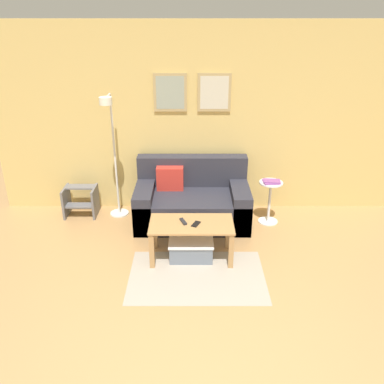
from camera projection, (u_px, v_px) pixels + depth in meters
name	position (u px, v px, depth m)	size (l,w,h in m)	color
wall_back	(200.00, 120.00, 5.49)	(5.60, 0.09, 2.55)	#D6B76B
area_rug	(197.00, 276.00, 4.41)	(1.47, 0.97, 0.01)	#A39989
couch	(192.00, 201.00, 5.49)	(1.50, 0.87, 0.83)	#2D2D38
coffee_table	(192.00, 230.00, 4.62)	(0.95, 0.50, 0.45)	#AD7F4C
storage_bin	(191.00, 248.00, 4.72)	(0.51, 0.38, 0.23)	slate
floor_lamp	(112.00, 149.00, 5.24)	(0.26, 0.49, 1.70)	white
side_table	(270.00, 199.00, 5.41)	(0.31, 0.31, 0.59)	white
book_stack	(272.00, 182.00, 5.29)	(0.23, 0.19, 0.03)	#8C4C93
remote_control	(183.00, 221.00, 4.60)	(0.04, 0.15, 0.02)	#232328
cell_phone	(196.00, 224.00, 4.56)	(0.07, 0.14, 0.01)	black
step_stool	(81.00, 200.00, 5.66)	(0.44, 0.36, 0.41)	slate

